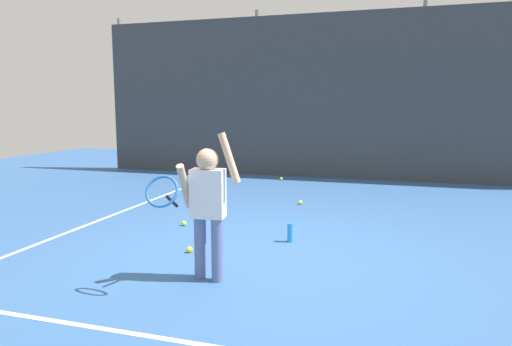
{
  "coord_description": "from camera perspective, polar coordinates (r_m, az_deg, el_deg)",
  "views": [
    {
      "loc": [
        1.3,
        -4.56,
        1.58
      ],
      "look_at": [
        -0.14,
        0.19,
        0.85
      ],
      "focal_mm": 32.31,
      "sensor_mm": 36.0,
      "label": 1
    }
  ],
  "objects": [
    {
      "name": "tennis_ball_2",
      "position": [
        9.85,
        3.13,
        -0.71
      ],
      "size": [
        0.07,
        0.07,
        0.07
      ],
      "primitive_type": "sphere",
      "color": "#CCE033",
      "rests_on": "ground"
    },
    {
      "name": "tennis_ball_5",
      "position": [
        5.1,
        -8.24,
        -9.38
      ],
      "size": [
        0.07,
        0.07,
        0.07
      ],
      "primitive_type": "sphere",
      "color": "#CCE033",
      "rests_on": "ground"
    },
    {
      "name": "tennis_ball_1",
      "position": [
        7.46,
        5.5,
        -3.66
      ],
      "size": [
        0.07,
        0.07,
        0.07
      ],
      "primitive_type": "sphere",
      "color": "#CCE033",
      "rests_on": "ground"
    },
    {
      "name": "fence_post_1",
      "position": [
        10.62,
        0.13,
        9.74
      ],
      "size": [
        0.09,
        0.09,
        3.68
      ],
      "primitive_type": "cylinder",
      "color": "slate",
      "rests_on": "ground"
    },
    {
      "name": "fence_post_0",
      "position": [
        12.12,
        -16.25,
        9.24
      ],
      "size": [
        0.09,
        0.09,
        3.68
      ],
      "primitive_type": "cylinder",
      "color": "slate",
      "rests_on": "ground"
    },
    {
      "name": "fence_post_2",
      "position": [
        10.18,
        19.76,
        9.32
      ],
      "size": [
        0.09,
        0.09,
        3.68
      ],
      "primitive_type": "cylinder",
      "color": "slate",
      "rests_on": "ground"
    },
    {
      "name": "court_line_sideline",
      "position": [
        6.97,
        -17.72,
        -5.13
      ],
      "size": [
        0.05,
        9.0,
        0.0
      ],
      "primitive_type": "cube",
      "color": "white",
      "rests_on": "ground"
    },
    {
      "name": "tennis_ball_3",
      "position": [
        6.21,
        -8.91,
        -6.17
      ],
      "size": [
        0.07,
        0.07,
        0.07
      ],
      "primitive_type": "sphere",
      "color": "#CCE033",
      "rests_on": "ground"
    },
    {
      "name": "back_fence_windscreen",
      "position": [
        10.19,
        9.69,
        9.27
      ],
      "size": [
        10.87,
        0.08,
        3.53
      ],
      "primitive_type": "cube",
      "color": "#383D42",
      "rests_on": "ground"
    },
    {
      "name": "tennis_player",
      "position": [
        4.14,
        -6.18,
        -3.57
      ],
      "size": [
        0.67,
        0.62,
        1.35
      ],
      "rotation": [
        0.0,
        0.0,
        0.1
      ],
      "color": "slate",
      "rests_on": "ground"
    },
    {
      "name": "court_line_baseline",
      "position": [
        3.33,
        -8.78,
        -19.97
      ],
      "size": [
        9.0,
        0.05,
        0.0
      ],
      "primitive_type": "cube",
      "color": "white",
      "rests_on": "ground"
    },
    {
      "name": "ground_plane",
      "position": [
        5.0,
        0.95,
        -10.06
      ],
      "size": [
        20.0,
        20.0,
        0.0
      ],
      "primitive_type": "plane",
      "color": "#335B93"
    },
    {
      "name": "water_bottle",
      "position": [
        5.43,
        4.27,
        -7.38
      ],
      "size": [
        0.07,
        0.07,
        0.22
      ],
      "primitive_type": "cylinder",
      "color": "#268CD8",
      "rests_on": "ground"
    }
  ]
}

